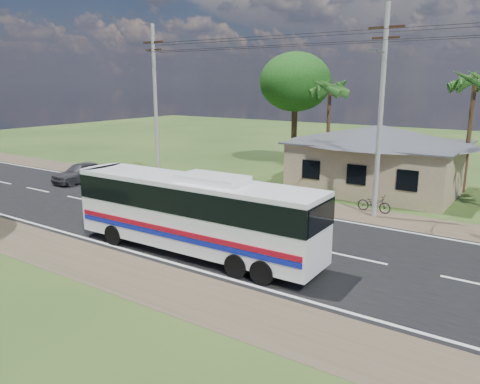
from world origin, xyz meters
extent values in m
plane|color=#264217|center=(0.00, 0.00, 0.00)|extent=(120.00, 120.00, 0.00)
cube|color=black|center=(0.00, 0.00, 0.01)|extent=(120.00, 10.00, 0.02)
cube|color=brown|center=(0.00, 6.50, 0.01)|extent=(120.00, 3.00, 0.01)
cube|color=brown|center=(0.00, -6.50, 0.01)|extent=(120.00, 3.00, 0.01)
cube|color=silver|center=(0.00, 4.70, 0.03)|extent=(120.00, 0.15, 0.01)
cube|color=silver|center=(0.00, -4.70, 0.03)|extent=(120.00, 0.15, 0.01)
cube|color=silver|center=(0.00, 0.00, 0.03)|extent=(120.00, 0.15, 0.01)
cube|color=tan|center=(1.00, 13.00, 1.60)|extent=(10.00, 8.00, 3.20)
cube|color=#4C4F54|center=(1.00, 13.00, 3.25)|extent=(10.60, 8.60, 0.10)
pyramid|color=#4C4F54|center=(1.00, 13.00, 4.40)|extent=(12.40, 10.00, 1.20)
cube|color=black|center=(-2.00, 8.98, 1.70)|extent=(1.20, 0.08, 1.20)
cube|color=black|center=(1.00, 8.98, 1.70)|extent=(1.20, 0.08, 1.20)
cube|color=black|center=(4.00, 8.98, 1.70)|extent=(1.20, 0.08, 1.20)
cylinder|color=#9E9E99|center=(-13.00, 6.50, 5.50)|extent=(0.26, 0.26, 11.00)
cube|color=#382314|center=(-13.00, 6.50, 9.80)|extent=(1.80, 0.12, 0.12)
cube|color=#382314|center=(-13.00, 6.50, 9.30)|extent=(1.40, 0.10, 0.10)
cylinder|color=#9E9E99|center=(3.00, 6.50, 5.50)|extent=(0.26, 0.26, 11.00)
cube|color=#382314|center=(3.00, 6.50, 9.80)|extent=(1.80, 0.12, 0.12)
cube|color=#382314|center=(3.00, 6.50, 9.30)|extent=(1.40, 0.10, 0.10)
cylinder|color=gray|center=(3.00, 5.50, 8.60)|extent=(0.08, 2.00, 0.08)
cube|color=gray|center=(3.00, 4.50, 8.60)|extent=(0.50, 0.18, 0.12)
cylinder|color=black|center=(-5.00, 6.50, 9.60)|extent=(16.00, 0.02, 0.02)
cylinder|color=#47301E|center=(6.00, 15.50, 3.75)|extent=(0.28, 0.28, 7.50)
cylinder|color=#47301E|center=(-4.00, 16.00, 3.50)|extent=(0.28, 0.28, 7.00)
cylinder|color=#47301E|center=(-8.00, 18.00, 2.97)|extent=(0.50, 0.50, 5.95)
ellipsoid|color=#143C10|center=(-8.00, 18.00, 7.15)|extent=(6.00, 6.00, 4.92)
cube|color=white|center=(-1.41, -3.37, 1.83)|extent=(11.33, 2.55, 2.82)
cube|color=black|center=(-1.41, -3.37, 2.54)|extent=(11.38, 2.60, 1.03)
cube|color=black|center=(-7.05, -3.46, 2.21)|extent=(0.15, 2.17, 1.69)
cube|color=maroon|center=(-1.39, -4.56, 1.32)|extent=(11.10, 0.23, 0.21)
cube|color=#0C178E|center=(-1.39, -4.56, 1.08)|extent=(11.10, 0.23, 0.21)
cube|color=white|center=(-0.47, -3.35, 3.39)|extent=(2.85, 1.55, 0.28)
cylinder|color=black|center=(-5.15, -4.51, 0.47)|extent=(0.95, 0.35, 0.94)
cylinder|color=black|center=(-5.19, -2.35, 0.47)|extent=(0.95, 0.35, 0.94)
cylinder|color=black|center=(1.43, -4.40, 0.47)|extent=(0.95, 0.35, 0.94)
cylinder|color=black|center=(1.39, -2.24, 0.47)|extent=(0.95, 0.35, 0.94)
cylinder|color=black|center=(2.56, -4.38, 0.47)|extent=(0.95, 0.35, 0.94)
cylinder|color=black|center=(2.52, -2.22, 0.47)|extent=(0.95, 0.35, 0.94)
imported|color=black|center=(2.69, 7.41, 0.50)|extent=(1.92, 0.72, 1.00)
imported|color=#313134|center=(-17.64, 3.34, 0.73)|extent=(1.92, 4.38, 1.47)
camera|label=1|loc=(10.70, -17.85, 7.15)|focal=35.00mm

